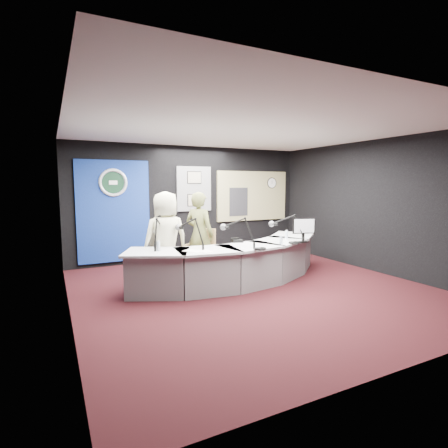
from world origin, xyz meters
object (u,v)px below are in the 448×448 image
armchair_left (166,261)px  broadcast_desk (237,263)px  person_man (166,239)px  person_woman (199,234)px  armchair_right (200,253)px

armchair_left → broadcast_desk: bearing=-21.5°
person_man → armchair_left: bearing=180.0°
armchair_left → person_woman: 0.94m
armchair_left → armchair_right: (0.79, 0.30, 0.03)m
person_man → person_woman: size_ratio=1.01×
armchair_left → person_man: bearing=0.0°
armchair_right → person_man: person_man is taller
armchair_left → armchair_right: armchair_right is taller
person_woman → broadcast_desk: bearing=178.1°
armchair_left → person_woman: person_woman is taller
armchair_right → broadcast_desk: bearing=0.7°
broadcast_desk → armchair_left: bearing=161.0°
armchair_left → armchair_right: bearing=18.2°
broadcast_desk → person_man: (-1.26, 0.43, 0.49)m
armchair_right → armchair_left: bearing=-101.0°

